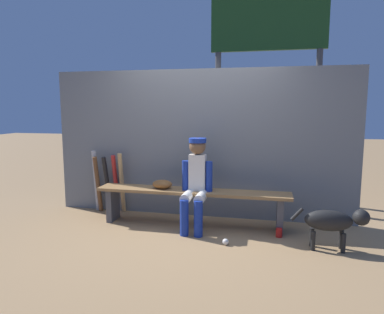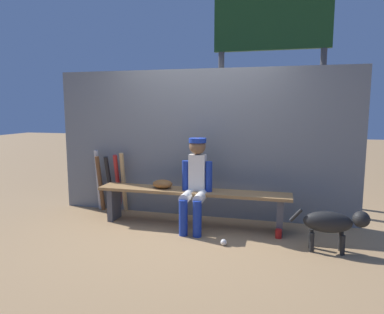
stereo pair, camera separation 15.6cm
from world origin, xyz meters
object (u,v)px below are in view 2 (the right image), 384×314
player_seated (195,180)px  dugout_bench (192,198)px  bat_aluminum_red (118,183)px  scoreboard (275,46)px  baseball_glove (163,184)px  bat_wood_dark (100,184)px  bat_aluminum_silver (98,180)px  cup_on_bench (188,185)px  bat_aluminum_black (110,184)px  bat_wood_tan (124,182)px  cup_on_ground (278,234)px  baseball (224,242)px  dog (333,223)px

player_seated → dugout_bench: bearing=122.9°
bat_aluminum_red → scoreboard: (2.27, 1.23, 2.16)m
baseball_glove → bat_wood_dark: (-1.13, 0.31, -0.12)m
bat_aluminum_silver → cup_on_bench: (1.54, -0.30, 0.08)m
bat_aluminum_black → player_seated: bearing=-17.4°
bat_wood_tan → cup_on_bench: bearing=-14.2°
dugout_bench → baseball_glove: size_ratio=9.36×
player_seated → scoreboard: scoreboard is taller
dugout_bench → cup_on_bench: cup_on_bench is taller
dugout_bench → cup_on_ground: bearing=-8.9°
bat_aluminum_black → bat_wood_dark: size_ratio=1.00×
player_seated → bat_aluminum_black: size_ratio=1.38×
scoreboard → player_seated: bearing=-117.6°
player_seated → cup_on_ground: 1.24m
player_seated → bat_aluminum_red: 1.47m
bat_aluminum_red → cup_on_bench: bearing=-14.6°
dugout_bench → baseball: dugout_bench is taller
baseball_glove → bat_aluminum_red: 0.96m
bat_aluminum_silver → cup_on_ground: bat_aluminum_silver is taller
bat_wood_dark → baseball_glove: bearing=-15.5°
baseball_glove → cup_on_bench: baseball_glove is taller
player_seated → cup_on_bench: size_ratio=10.95×
bat_wood_dark → scoreboard: (2.53, 1.31, 2.17)m
dugout_bench → bat_aluminum_red: bat_aluminum_red is taller
bat_aluminum_red → bat_wood_dark: bat_aluminum_red is taller
bat_wood_dark → scoreboard: bearing=27.3°
player_seated → bat_wood_dark: (-1.62, 0.43, -0.23)m
bat_aluminum_black → cup_on_ground: (2.56, -0.53, -0.38)m
bat_aluminum_red → bat_aluminum_silver: bearing=-177.5°
baseball_glove → bat_aluminum_silver: (-1.19, 0.38, -0.08)m
bat_aluminum_red → cup_on_ground: bearing=-13.1°
bat_wood_tan → bat_aluminum_silver: size_ratio=0.98×
player_seated → baseball: 0.90m
bat_aluminum_silver → bat_aluminum_black: bearing=-7.4°
bat_wood_tan → baseball: size_ratio=12.58×
bat_wood_tan → bat_aluminum_red: size_ratio=1.03×
baseball → dog: dog is taller
baseball_glove → bat_aluminum_silver: bat_aluminum_silver is taller
bat_wood_tan → bat_aluminum_red: bat_wood_tan is taller
dugout_bench → bat_aluminum_black: bearing=166.1°
baseball_glove → dugout_bench: bearing=0.0°
bat_aluminum_black → cup_on_ground: 2.64m
baseball → cup_on_ground: bearing=32.8°
baseball_glove → bat_aluminum_silver: bearing=162.6°
cup_on_ground → dog: (0.58, -0.28, 0.28)m
baseball_glove → dog: baseball_glove is taller
bat_wood_tan → baseball_glove: bearing=-24.9°
bat_wood_dark → bat_aluminum_silver: (-0.07, 0.06, 0.04)m
dugout_bench → bat_aluminum_silver: (-1.61, 0.38, 0.09)m
baseball_glove → cup_on_bench: 0.36m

